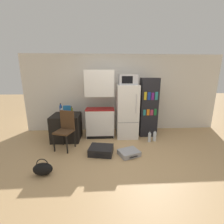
{
  "coord_description": "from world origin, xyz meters",
  "views": [
    {
      "loc": [
        -0.43,
        -2.96,
        1.83
      ],
      "look_at": [
        -0.23,
        0.85,
        0.89
      ],
      "focal_mm": 24.0,
      "sensor_mm": 36.0,
      "label": 1
    }
  ],
  "objects_px": {
    "suitcase_large_flat": "(129,153)",
    "water_bottle_middle": "(149,137)",
    "cereal_box": "(67,111)",
    "handbag": "(43,169)",
    "kitchen_hutch": "(100,107)",
    "bottle_clear_short": "(62,111)",
    "chair": "(66,127)",
    "side_table": "(67,127)",
    "microwave": "(128,80)",
    "bottle_olive_oil": "(71,111)",
    "suitcase_small_flat": "(101,150)",
    "water_bottle_front": "(155,136)",
    "bottle_ketchup_red": "(61,114)",
    "bottle_blue_soda": "(61,109)",
    "bookshelf": "(148,107)",
    "refrigerator": "(127,111)"
  },
  "relations": [
    {
      "from": "bottle_olive_oil",
      "to": "handbag",
      "type": "bearing_deg",
      "value": -98.12
    },
    {
      "from": "bookshelf",
      "to": "suitcase_large_flat",
      "type": "xyz_separation_m",
      "value": [
        -0.76,
        -1.22,
        -0.82
      ]
    },
    {
      "from": "water_bottle_front",
      "to": "cereal_box",
      "type": "bearing_deg",
      "value": 177.6
    },
    {
      "from": "side_table",
      "to": "kitchen_hutch",
      "type": "relative_size",
      "value": 0.39
    },
    {
      "from": "bookshelf",
      "to": "bottle_clear_short",
      "type": "relative_size",
      "value": 8.36
    },
    {
      "from": "bottle_clear_short",
      "to": "water_bottle_middle",
      "type": "height_order",
      "value": "bottle_clear_short"
    },
    {
      "from": "chair",
      "to": "handbag",
      "type": "bearing_deg",
      "value": -80.33
    },
    {
      "from": "cereal_box",
      "to": "suitcase_large_flat",
      "type": "xyz_separation_m",
      "value": [
        1.57,
        -0.85,
        -0.83
      ]
    },
    {
      "from": "chair",
      "to": "water_bottle_middle",
      "type": "bearing_deg",
      "value": 24.86
    },
    {
      "from": "side_table",
      "to": "chair",
      "type": "bearing_deg",
      "value": -77.5
    },
    {
      "from": "microwave",
      "to": "bottle_olive_oil",
      "type": "xyz_separation_m",
      "value": [
        -1.61,
        -0.1,
        -0.87
      ]
    },
    {
      "from": "bottle_olive_oil",
      "to": "suitcase_small_flat",
      "type": "distance_m",
      "value": 1.46
    },
    {
      "from": "bottle_clear_short",
      "to": "handbag",
      "type": "distance_m",
      "value": 1.83
    },
    {
      "from": "bottle_ketchup_red",
      "to": "water_bottle_front",
      "type": "xyz_separation_m",
      "value": [
        2.6,
        -0.12,
        -0.66
      ]
    },
    {
      "from": "refrigerator",
      "to": "side_table",
      "type": "bearing_deg",
      "value": -176.96
    },
    {
      "from": "bottle_ketchup_red",
      "to": "bottle_olive_oil",
      "type": "distance_m",
      "value": 0.29
    },
    {
      "from": "side_table",
      "to": "water_bottle_front",
      "type": "relative_size",
      "value": 2.35
    },
    {
      "from": "cereal_box",
      "to": "handbag",
      "type": "relative_size",
      "value": 0.83
    },
    {
      "from": "kitchen_hutch",
      "to": "cereal_box",
      "type": "height_order",
      "value": "kitchen_hutch"
    },
    {
      "from": "bottle_clear_short",
      "to": "cereal_box",
      "type": "height_order",
      "value": "cereal_box"
    },
    {
      "from": "suitcase_large_flat",
      "to": "water_bottle_middle",
      "type": "bearing_deg",
      "value": 23.21
    },
    {
      "from": "kitchen_hutch",
      "to": "bottle_ketchup_red",
      "type": "xyz_separation_m",
      "value": [
        -1.04,
        -0.32,
        -0.13
      ]
    },
    {
      "from": "bottle_ketchup_red",
      "to": "bottle_clear_short",
      "type": "relative_size",
      "value": 0.71
    },
    {
      "from": "refrigerator",
      "to": "microwave",
      "type": "distance_m",
      "value": 0.93
    },
    {
      "from": "chair",
      "to": "suitcase_small_flat",
      "type": "bearing_deg",
      "value": -3.38
    },
    {
      "from": "cereal_box",
      "to": "handbag",
      "type": "distance_m",
      "value": 1.66
    },
    {
      "from": "microwave",
      "to": "water_bottle_middle",
      "type": "height_order",
      "value": "microwave"
    },
    {
      "from": "bottle_blue_soda",
      "to": "cereal_box",
      "type": "height_order",
      "value": "bottle_blue_soda"
    },
    {
      "from": "bottle_olive_oil",
      "to": "water_bottle_front",
      "type": "xyz_separation_m",
      "value": [
        2.35,
        -0.28,
        -0.7
      ]
    },
    {
      "from": "cereal_box",
      "to": "water_bottle_middle",
      "type": "height_order",
      "value": "cereal_box"
    },
    {
      "from": "side_table",
      "to": "water_bottle_front",
      "type": "distance_m",
      "value": 2.55
    },
    {
      "from": "water_bottle_middle",
      "to": "cereal_box",
      "type": "bearing_deg",
      "value": 175.96
    },
    {
      "from": "side_table",
      "to": "handbag",
      "type": "xyz_separation_m",
      "value": [
        -0.07,
        -1.65,
        -0.24
      ]
    },
    {
      "from": "bottle_olive_oil",
      "to": "kitchen_hutch",
      "type": "bearing_deg",
      "value": 11.43
    },
    {
      "from": "kitchen_hutch",
      "to": "chair",
      "type": "relative_size",
      "value": 2.05
    },
    {
      "from": "bottle_clear_short",
      "to": "suitcase_large_flat",
      "type": "bearing_deg",
      "value": -30.86
    },
    {
      "from": "side_table",
      "to": "water_bottle_front",
      "type": "bearing_deg",
      "value": -6.35
    },
    {
      "from": "bookshelf",
      "to": "handbag",
      "type": "relative_size",
      "value": 4.87
    },
    {
      "from": "side_table",
      "to": "bottle_clear_short",
      "type": "distance_m",
      "value": 0.47
    },
    {
      "from": "microwave",
      "to": "cereal_box",
      "type": "bearing_deg",
      "value": -170.83
    },
    {
      "from": "chair",
      "to": "suitcase_large_flat",
      "type": "relative_size",
      "value": 1.73
    },
    {
      "from": "bottle_ketchup_red",
      "to": "water_bottle_middle",
      "type": "relative_size",
      "value": 0.45
    },
    {
      "from": "bottle_olive_oil",
      "to": "suitcase_small_flat",
      "type": "bearing_deg",
      "value": -47.56
    },
    {
      "from": "bottle_blue_soda",
      "to": "handbag",
      "type": "xyz_separation_m",
      "value": [
        0.11,
        -1.81,
        -0.74
      ]
    },
    {
      "from": "chair",
      "to": "suitcase_large_flat",
      "type": "distance_m",
      "value": 1.69
    },
    {
      "from": "bottle_clear_short",
      "to": "suitcase_large_flat",
      "type": "relative_size",
      "value": 0.38
    },
    {
      "from": "suitcase_large_flat",
      "to": "chair",
      "type": "bearing_deg",
      "value": 141.23
    },
    {
      "from": "bottle_clear_short",
      "to": "cereal_box",
      "type": "bearing_deg",
      "value": -46.33
    },
    {
      "from": "side_table",
      "to": "bottle_clear_short",
      "type": "height_order",
      "value": "bottle_clear_short"
    },
    {
      "from": "kitchen_hutch",
      "to": "bottle_clear_short",
      "type": "distance_m",
      "value": 1.1
    }
  ]
}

